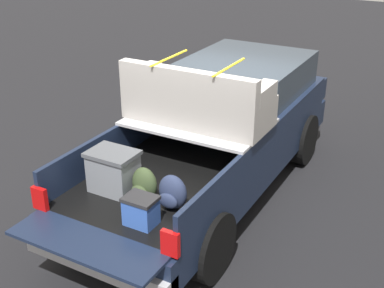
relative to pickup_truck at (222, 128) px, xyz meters
name	(u,v)px	position (x,y,z in m)	size (l,w,h in m)	color
ground_plane	(211,193)	(-0.37, 0.00, -0.98)	(40.00, 40.00, 0.00)	black
pickup_truck	(222,128)	(0.00, 0.00, 0.00)	(6.05, 2.06, 2.23)	#162138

